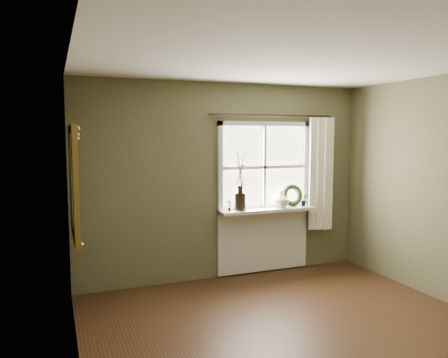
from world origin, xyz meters
name	(u,v)px	position (x,y,z in m)	size (l,w,h in m)	color
floor	(320,352)	(0.00, 0.00, 0.00)	(4.50, 4.50, 0.00)	#351F10
ceiling	(327,52)	(0.00, 0.00, 2.60)	(4.50, 4.50, 0.00)	silver
wall_back	(225,181)	(0.00, 2.30, 1.30)	(4.00, 0.10, 2.60)	brown
wall_left	(71,225)	(-2.05, 0.00, 1.30)	(0.10, 4.50, 2.60)	brown
window_frame	(264,167)	(0.55, 2.23, 1.48)	(1.36, 0.06, 1.24)	silver
window_sill	(267,210)	(0.55, 2.12, 0.90)	(1.36, 0.26, 0.04)	silver
window_apron	(263,240)	(0.55, 2.23, 0.46)	(1.36, 0.04, 0.88)	silver
dark_jug	(240,202)	(0.15, 2.12, 1.04)	(0.16, 0.16, 0.24)	black
cream_vase	(281,199)	(0.76, 2.12, 1.04)	(0.22, 0.22, 0.23)	beige
wreath	(292,198)	(0.96, 2.16, 1.04)	(0.32, 0.32, 0.08)	#283E1B
potted_plant_left	(229,206)	(-0.01, 2.12, 0.99)	(0.08, 0.05, 0.15)	#283E1B
potted_plant_right	(304,200)	(1.13, 2.12, 1.00)	(0.09, 0.08, 0.17)	#283E1B
curtain	(320,174)	(1.39, 2.13, 1.37)	(0.36, 0.12, 1.59)	white
curtain_rod	(273,116)	(0.65, 2.17, 2.18)	(0.03, 0.03, 1.84)	black
gilt_mirror	(73,182)	(-1.96, 1.54, 1.44)	(0.10, 0.98, 1.17)	white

